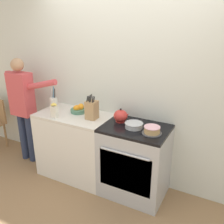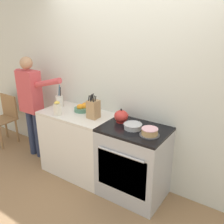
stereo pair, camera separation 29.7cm
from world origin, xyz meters
name	(u,v)px [view 1 (the left image)]	position (x,y,z in m)	size (l,w,h in m)	color
ground_plane	(106,199)	(0.00, 0.00, 0.00)	(16.00, 16.00, 0.00)	#93704C
wall_back	(128,87)	(0.00, 0.60, 1.30)	(8.00, 0.04, 2.60)	silver
counter_cabinet	(76,145)	(-0.64, 0.29, 0.46)	(0.99, 0.58, 0.92)	white
stove_range	(134,161)	(0.25, 0.29, 0.46)	(0.78, 0.61, 0.92)	#B7BABF
layer_cake	(152,130)	(0.47, 0.23, 0.96)	(0.22, 0.22, 0.08)	#4C4C51
tea_kettle	(121,116)	(0.01, 0.37, 0.99)	(0.21, 0.17, 0.17)	red
mixing_bowl	(134,125)	(0.23, 0.27, 0.95)	(0.22, 0.22, 0.06)	#B7BABF
knife_block	(92,110)	(-0.35, 0.28, 1.04)	(0.13, 0.14, 0.33)	tan
utensil_crock	(54,103)	(-1.02, 0.36, 1.00)	(0.11, 0.11, 0.31)	silver
fruit_bowl	(79,109)	(-0.62, 0.38, 0.96)	(0.21, 0.21, 0.11)	#4C7F66
milk_carton	(54,111)	(-0.79, 0.09, 1.01)	(0.07, 0.07, 0.20)	white
person_baker	(23,103)	(-1.52, 0.25, 0.95)	(0.92, 0.20, 1.60)	#283351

